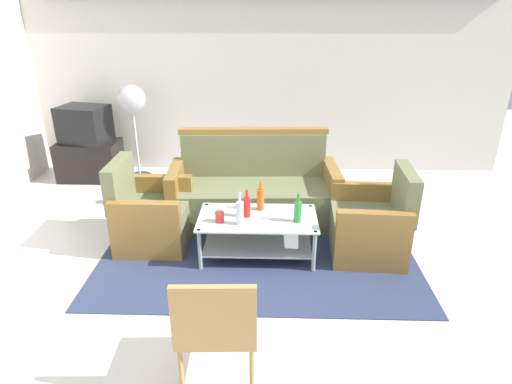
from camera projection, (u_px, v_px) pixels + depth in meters
ground_plane at (264, 294)px, 3.64m from camera, size 14.00×14.00×0.00m
wall_back at (268, 64)px, 5.85m from camera, size 6.52×0.19×2.80m
rug at (258, 248)px, 4.32m from camera, size 2.97×2.08×0.01m
couch at (254, 193)px, 4.79m from camera, size 1.83×0.82×0.96m
armchair_left at (151, 216)px, 4.34m from camera, size 0.70×0.76×0.85m
armchair_right at (371, 226)px, 4.15m from camera, size 0.74×0.79×0.85m
coffee_table at (258, 230)px, 4.10m from camera, size 1.10×0.60×0.40m
bottle_clear at (240, 212)px, 3.87m from camera, size 0.07×0.07×0.31m
bottle_green at (298, 211)px, 3.92m from camera, size 0.07×0.07×0.28m
bottle_red at (247, 206)px, 4.02m from camera, size 0.07×0.07×0.27m
bottle_orange at (261, 199)px, 4.15m from camera, size 0.07×0.07×0.29m
cup at (220, 217)px, 3.94m from camera, size 0.08×0.08×0.10m
tv_stand at (90, 160)px, 5.95m from camera, size 0.80×0.50×0.52m
television at (85, 124)px, 5.75m from camera, size 0.68×0.56×0.48m
pedestal_fan at (132, 105)px, 5.67m from camera, size 0.36×0.36×1.27m
wicker_chair at (216, 322)px, 2.59m from camera, size 0.50×0.50×0.84m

